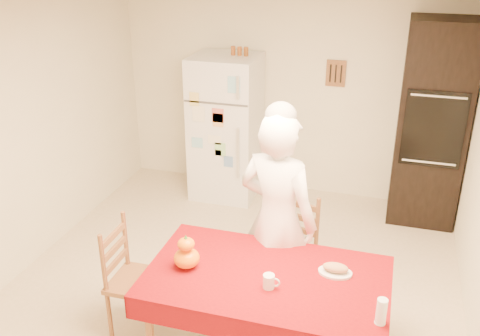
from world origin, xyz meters
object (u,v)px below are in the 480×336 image
at_px(chair_far, 292,244).
at_px(chair_left, 129,274).
at_px(oven_cabinet, 432,125).
at_px(pumpkin_lower, 187,258).
at_px(refrigerator, 226,128).
at_px(dining_table, 266,284).
at_px(wine_glass, 381,311).
at_px(coffee_mug, 269,281).
at_px(bread_plate, 335,272).
at_px(seated_woman, 277,221).

height_order(chair_far, chair_left, same).
relative_size(oven_cabinet, chair_far, 2.32).
bearing_deg(pumpkin_lower, refrigerator, 102.10).
distance_m(dining_table, wine_glass, 0.85).
xyz_separation_m(chair_far, coffee_mug, (0.03, -0.99, 0.30)).
distance_m(chair_far, bread_plate, 0.87).
xyz_separation_m(refrigerator, chair_far, (1.16, -1.75, -0.34)).
relative_size(refrigerator, chair_left, 1.79).
bearing_deg(coffee_mug, seated_woman, 98.27).
height_order(seated_woman, pumpkin_lower, seated_woman).
bearing_deg(seated_woman, chair_far, -85.35).
height_order(chair_left, bread_plate, chair_left).
distance_m(refrigerator, pumpkin_lower, 2.73).
height_order(chair_far, bread_plate, chair_far).
xyz_separation_m(coffee_mug, pumpkin_lower, (-0.62, 0.07, 0.02)).
relative_size(chair_left, seated_woman, 0.53).
xyz_separation_m(dining_table, wine_glass, (0.79, -0.28, 0.16)).
relative_size(chair_left, pumpkin_lower, 5.04).
relative_size(dining_table, wine_glass, 9.66).
bearing_deg(oven_cabinet, dining_table, -113.00).
relative_size(refrigerator, seated_woman, 0.94).
relative_size(coffee_mug, wine_glass, 0.57).
bearing_deg(chair_left, bread_plate, -86.95).
height_order(seated_woman, coffee_mug, seated_woman).
distance_m(refrigerator, wine_glass, 3.49).
relative_size(oven_cabinet, pumpkin_lower, 11.67).
bearing_deg(coffee_mug, bread_plate, 35.29).
distance_m(wine_glass, bread_plate, 0.56).
height_order(pumpkin_lower, wine_glass, wine_glass).
xyz_separation_m(refrigerator, seated_woman, (1.10, -2.08, 0.05)).
relative_size(refrigerator, dining_table, 1.00).
height_order(refrigerator, chair_far, refrigerator).
distance_m(chair_far, chair_left, 1.39).
bearing_deg(seated_woman, pumpkin_lower, 63.64).
distance_m(refrigerator, seated_woman, 2.36).
bearing_deg(pumpkin_lower, chair_left, 168.11).
distance_m(oven_cabinet, seated_woman, 2.44).
bearing_deg(coffee_mug, oven_cabinet, 68.79).
height_order(dining_table, wine_glass, wine_glass).
bearing_deg(bread_plate, chair_left, -176.32).
height_order(coffee_mug, bread_plate, coffee_mug).
xyz_separation_m(dining_table, bread_plate, (0.46, 0.16, 0.08)).
relative_size(seated_woman, coffee_mug, 18.07).
bearing_deg(seated_woman, dining_table, 110.83).
bearing_deg(seated_woman, chair_left, 39.27).
height_order(chair_left, wine_glass, chair_left).
distance_m(coffee_mug, pumpkin_lower, 0.63).
height_order(oven_cabinet, bread_plate, oven_cabinet).
bearing_deg(pumpkin_lower, chair_far, 57.35).
bearing_deg(pumpkin_lower, dining_table, 5.59).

